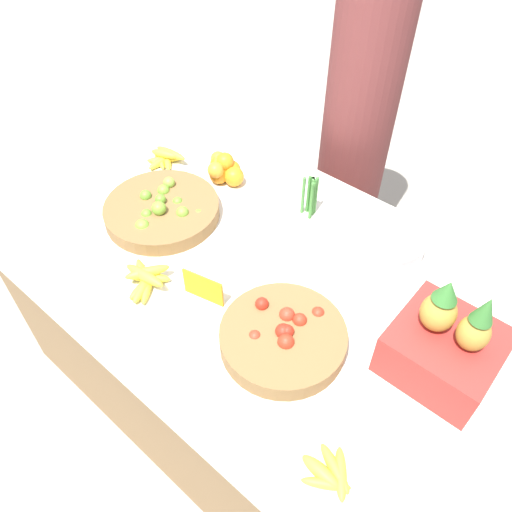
{
  "coord_description": "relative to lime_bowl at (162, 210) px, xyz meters",
  "views": [
    {
      "loc": [
        0.76,
        -0.88,
        2.0
      ],
      "look_at": [
        0.0,
        0.0,
        0.78
      ],
      "focal_mm": 35.0,
      "sensor_mm": 36.0,
      "label": 1
    }
  ],
  "objects": [
    {
      "name": "banana_bunch_middle_right",
      "position": [
        0.21,
        -0.27,
        -0.01
      ],
      "size": [
        0.19,
        0.18,
        0.06
      ],
      "color": "yellow",
      "rests_on": "market_table"
    },
    {
      "name": "orange_pile",
      "position": [
        0.01,
        0.33,
        0.02
      ],
      "size": [
        0.21,
        0.17,
        0.12
      ],
      "color": "orange",
      "rests_on": "market_table"
    },
    {
      "name": "market_table",
      "position": [
        0.44,
        0.04,
        -0.39
      ],
      "size": [
        1.72,
        1.18,
        0.73
      ],
      "color": "olive",
      "rests_on": "ground_plane"
    },
    {
      "name": "banana_bunch_front_left",
      "position": [
        -0.25,
        0.24,
        -0.01
      ],
      "size": [
        0.19,
        0.16,
        0.06
      ],
      "color": "yellow",
      "rests_on": "market_table"
    },
    {
      "name": "lime_bowl",
      "position": [
        0.0,
        0.0,
        0.0
      ],
      "size": [
        0.43,
        0.43,
        0.1
      ],
      "color": "olive",
      "rests_on": "market_table"
    },
    {
      "name": "price_sign",
      "position": [
        0.4,
        -0.18,
        0.02
      ],
      "size": [
        0.14,
        0.04,
        0.11
      ],
      "rotation": [
        0.0,
        0.0,
        0.23
      ],
      "color": "orange",
      "rests_on": "market_table"
    },
    {
      "name": "veg_bundle",
      "position": [
        0.41,
        0.38,
        0.05
      ],
      "size": [
        0.05,
        0.05,
        0.17
      ],
      "color": "#428438",
      "rests_on": "market_table"
    },
    {
      "name": "ground_plane",
      "position": [
        0.44,
        0.04,
        -0.76
      ],
      "size": [
        12.0,
        12.0,
        0.0
      ],
      "primitive_type": "plane",
      "color": "#ADA599"
    },
    {
      "name": "vendor_person",
      "position": [
        0.25,
        0.95,
        0.04
      ],
      "size": [
        0.32,
        0.32,
        1.71
      ],
      "color": "brown",
      "rests_on": "ground_plane"
    },
    {
      "name": "metal_bowl",
      "position": [
        0.73,
        0.38,
        0.01
      ],
      "size": [
        0.28,
        0.28,
        0.09
      ],
      "color": "#B7B7BF",
      "rests_on": "market_table"
    },
    {
      "name": "tomato_basket",
      "position": [
        0.7,
        -0.15,
        0.0
      ],
      "size": [
        0.38,
        0.38,
        0.09
      ],
      "color": "olive",
      "rests_on": "market_table"
    },
    {
      "name": "banana_bunch_front_center",
      "position": [
        1.04,
        -0.38,
        -0.02
      ],
      "size": [
        0.15,
        0.15,
        0.04
      ],
      "color": "yellow",
      "rests_on": "market_table"
    },
    {
      "name": "produce_crate",
      "position": [
        1.09,
        0.08,
        0.07
      ],
      "size": [
        0.29,
        0.28,
        0.35
      ],
      "color": "#B22D28",
      "rests_on": "market_table"
    }
  ]
}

